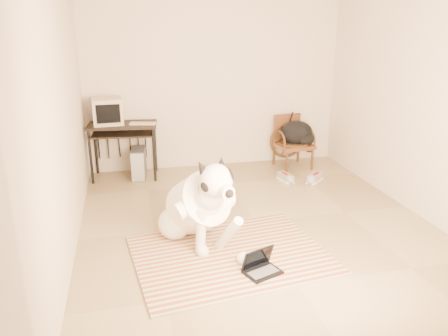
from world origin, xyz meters
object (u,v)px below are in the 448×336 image
object	(u,v)px
backpack	(298,134)
laptop	(261,266)
dog	(198,206)
rattan_chair	(292,142)
pc_tower	(139,163)
computer_desk	(123,132)
crt_monitor	(108,111)

from	to	relation	value
backpack	laptop	bearing A→B (deg)	-117.66
backpack	dog	bearing A→B (deg)	-132.45
rattan_chair	backpack	bearing A→B (deg)	-48.81
rattan_chair	pc_tower	bearing A→B (deg)	179.43
pc_tower	rattan_chair	world-z (taller)	rattan_chair
pc_tower	backpack	size ratio (longest dim) A/B	0.92
pc_tower	computer_desk	bearing A→B (deg)	172.51
computer_desk	backpack	world-z (taller)	computer_desk
computer_desk	backpack	bearing A→B (deg)	-2.61
crt_monitor	backpack	size ratio (longest dim) A/B	0.84
computer_desk	laptop	bearing A→B (deg)	-68.57
pc_tower	laptop	bearing A→B (deg)	-71.80
laptop	computer_desk	bearing A→B (deg)	111.43
crt_monitor	backpack	world-z (taller)	crt_monitor
computer_desk	pc_tower	world-z (taller)	computer_desk
computer_desk	pc_tower	xyz separation A→B (m)	(0.20, -0.03, -0.49)
computer_desk	rattan_chair	bearing A→B (deg)	-1.10
pc_tower	rattan_chair	bearing A→B (deg)	-0.57
dog	crt_monitor	size ratio (longest dim) A/B	2.96
crt_monitor	pc_tower	world-z (taller)	crt_monitor
laptop	pc_tower	world-z (taller)	pc_tower
dog	crt_monitor	xyz separation A→B (m)	(-0.92, 2.33, 0.59)
laptop	computer_desk	size ratio (longest dim) A/B	0.38
computer_desk	rattan_chair	size ratio (longest dim) A/B	1.27
laptop	rattan_chair	bearing A→B (deg)	63.89
dog	rattan_chair	bearing A→B (deg)	49.41
dog	laptop	distance (m)	0.93
computer_desk	pc_tower	distance (m)	0.53
backpack	rattan_chair	bearing A→B (deg)	131.19
pc_tower	rattan_chair	xyz separation A→B (m)	(2.43, -0.02, 0.19)
dog	laptop	bearing A→B (deg)	-58.34
dog	laptop	size ratio (longest dim) A/B	3.36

